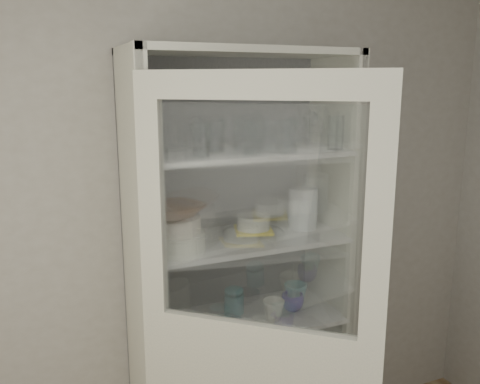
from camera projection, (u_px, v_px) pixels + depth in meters
name	position (u px, v px, depth m)	size (l,w,h in m)	color
wall_back	(184.00, 221.00, 2.45)	(3.60, 0.02, 2.60)	#9B968B
pantry_cabinet	(235.00, 296.00, 2.46)	(1.00, 0.45, 2.10)	beige
cupboard_door	(256.00, 380.00, 1.89)	(0.70, 0.62, 2.00)	beige
tumbler_0	(158.00, 141.00, 1.94)	(0.08, 0.08, 0.15)	silver
tumbler_1	(201.00, 142.00, 2.02)	(0.07, 0.07, 0.13)	silver
tumbler_2	(252.00, 137.00, 2.10)	(0.08, 0.08, 0.15)	silver
tumbler_3	(270.00, 137.00, 2.16)	(0.07, 0.07, 0.13)	silver
tumbler_4	(286.00, 136.00, 2.16)	(0.07, 0.07, 0.14)	silver
tumbler_5	(289.00, 136.00, 2.16)	(0.07, 0.07, 0.15)	silver
tumbler_6	(336.00, 133.00, 2.28)	(0.07, 0.07, 0.15)	silver
tumbler_7	(148.00, 137.00, 2.07)	(0.08, 0.08, 0.15)	silver
tumbler_8	(214.00, 137.00, 2.18)	(0.06, 0.06, 0.13)	silver
tumbler_9	(216.00, 135.00, 2.22)	(0.07, 0.07, 0.14)	silver
tumbler_10	(242.00, 133.00, 2.23)	(0.08, 0.08, 0.16)	silver
tumbler_11	(250.00, 135.00, 2.26)	(0.07, 0.07, 0.14)	silver
goblet_0	(198.00, 132.00, 2.26)	(0.07, 0.07, 0.16)	silver
goblet_1	(201.00, 132.00, 2.26)	(0.07, 0.07, 0.16)	silver
goblet_2	(255.00, 127.00, 2.37)	(0.08, 0.08, 0.18)	silver
goblet_3	(310.00, 126.00, 2.47)	(0.08, 0.08, 0.18)	silver
plate_stack_front	(175.00, 242.00, 2.12)	(0.25, 0.25, 0.08)	white
plate_stack_back	(163.00, 226.00, 2.30)	(0.21, 0.21, 0.11)	white
cream_bowl	(175.00, 225.00, 2.11)	(0.22, 0.22, 0.07)	beige
terracotta_bowl	(175.00, 210.00, 2.09)	(0.23, 0.23, 0.06)	#46260F
glass_platter	(253.00, 233.00, 2.37)	(0.29, 0.29, 0.02)	silver
yellow_trivet	(253.00, 230.00, 2.36)	(0.17, 0.17, 0.01)	yellow
white_ramekin	(253.00, 222.00, 2.36)	(0.15, 0.15, 0.07)	white
grey_bowl_stack	(303.00, 208.00, 2.46)	(0.14, 0.14, 0.20)	silver
mug_blue	(292.00, 302.00, 2.49)	(0.11, 0.11, 0.09)	navy
mug_teal	(295.00, 294.00, 2.55)	(0.12, 0.12, 0.11)	#246E7B
mug_white	(273.00, 310.00, 2.38)	(0.11, 0.11, 0.10)	white
teal_jar	(234.00, 301.00, 2.46)	(0.09, 0.09, 0.11)	#246E7B
measuring_cups	(227.00, 322.00, 2.33)	(0.10, 0.10, 0.04)	#9D9EAB
white_canister	(154.00, 318.00, 2.26)	(0.11, 0.11, 0.13)	white
tin_box	(289.00, 377.00, 2.58)	(0.20, 0.14, 0.06)	gray
tumbler_12	(254.00, 138.00, 2.15)	(0.07, 0.07, 0.13)	silver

